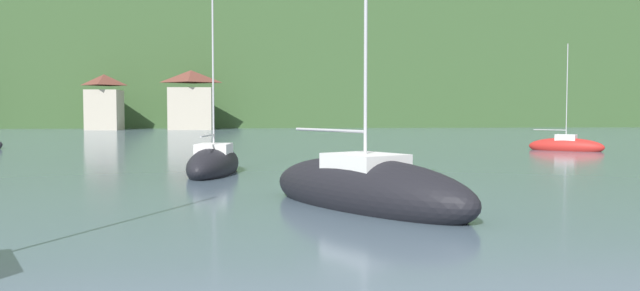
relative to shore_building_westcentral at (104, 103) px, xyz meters
name	(u,v)px	position (x,y,z in m)	size (l,w,h in m)	color
wooded_hillside	(185,77)	(5.22, 44.36, 5.72)	(352.00, 69.02, 38.66)	#38562D
shore_building_westcentral	(104,103)	(0.00, 0.00, 0.00)	(4.28, 4.97, 7.19)	#BCB29E
shore_building_central	(191,101)	(11.13, -0.07, 0.28)	(5.83, 4.82, 7.78)	#BCB29E
sailboat_far_0	(566,146)	(39.38, -47.62, -3.19)	(4.35, 3.74, 6.96)	red
sailboat_mid_1	(214,164)	(18.53, -60.64, -3.11)	(2.47, 6.16, 8.02)	black
sailboat_mid_4	(365,190)	(23.13, -70.12, -3.04)	(5.76, 7.48, 10.30)	black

